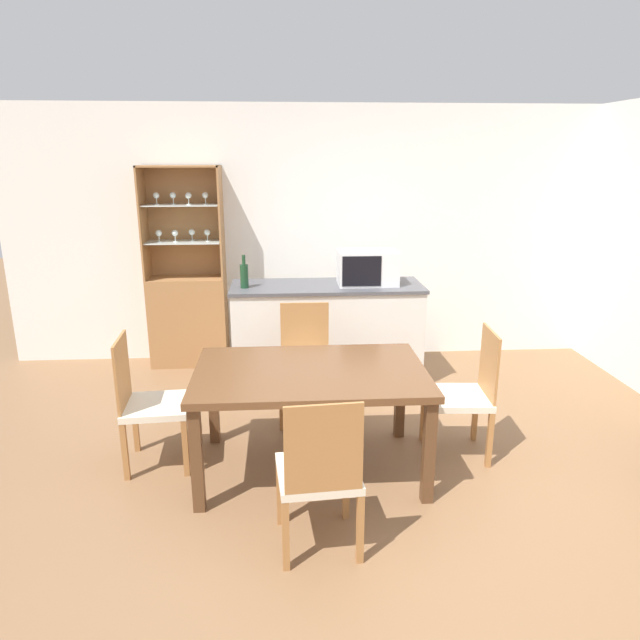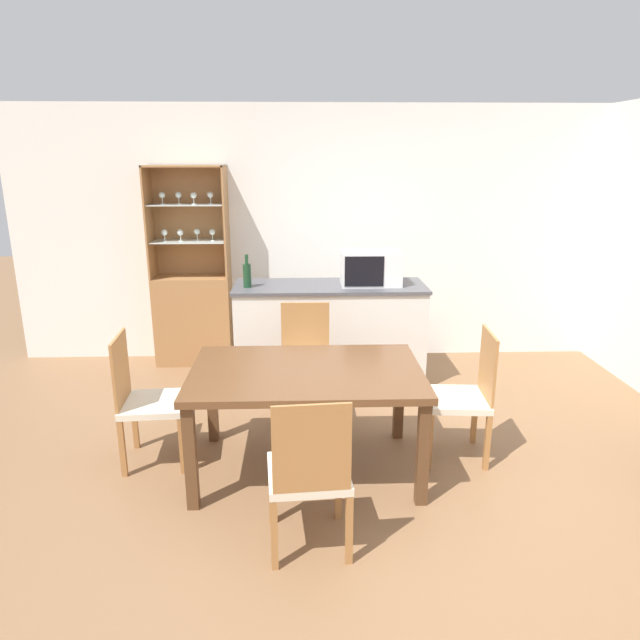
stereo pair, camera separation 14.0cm
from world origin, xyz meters
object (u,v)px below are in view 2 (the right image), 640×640
(dining_chair_side_right_far, at_px, (463,396))
(dining_chair_head_near, at_px, (309,473))
(microwave, at_px, (371,268))
(wine_bottle, at_px, (247,275))
(dining_chair_side_left_far, at_px, (147,400))
(display_cabinet, at_px, (193,306))
(dining_table, at_px, (306,381))
(dining_chair_head_far, at_px, (305,363))

(dining_chair_side_right_far, bearing_deg, dining_chair_head_near, 135.78)
(microwave, bearing_deg, dining_chair_head_near, -103.83)
(dining_chair_head_near, xyz_separation_m, microwave, (0.60, 2.45, 0.62))
(dining_chair_head_near, height_order, wine_bottle, wine_bottle)
(dining_chair_side_left_far, relative_size, dining_chair_side_right_far, 1.00)
(display_cabinet, xyz_separation_m, dining_chair_side_right_far, (2.21, -2.01, -0.14))
(dining_chair_side_right_far, bearing_deg, microwave, 22.03)
(dining_table, distance_m, wine_bottle, 1.68)
(dining_chair_head_near, bearing_deg, wine_bottle, 97.68)
(display_cabinet, xyz_separation_m, dining_chair_head_near, (1.13, -2.98, -0.14))
(display_cabinet, height_order, wine_bottle, display_cabinet)
(dining_chair_side_right_far, xyz_separation_m, wine_bottle, (-1.60, 1.40, 0.58))
(dining_chair_head_far, bearing_deg, dining_chair_side_left_far, 32.63)
(dining_chair_side_right_far, relative_size, microwave, 1.71)
(dining_chair_side_left_far, bearing_deg, wine_bottle, 153.91)
(microwave, height_order, wine_bottle, microwave)
(display_cabinet, height_order, dining_chair_side_right_far, display_cabinet)
(dining_chair_head_near, bearing_deg, dining_chair_side_left_far, 133.87)
(display_cabinet, xyz_separation_m, microwave, (1.73, -0.53, 0.48))
(dining_chair_side_right_far, xyz_separation_m, dining_chair_head_near, (-1.08, -0.97, 0.00))
(dining_chair_side_left_far, bearing_deg, display_cabinet, 177.30)
(wine_bottle, bearing_deg, dining_chair_side_left_far, -112.38)
(microwave, xyz_separation_m, wine_bottle, (-1.12, -0.08, -0.04))
(dining_chair_side_left_far, relative_size, dining_chair_head_far, 1.00)
(dining_table, relative_size, dining_chair_side_right_far, 1.64)
(dining_chair_head_near, bearing_deg, dining_table, 85.72)
(dining_chair_side_right_far, distance_m, dining_chair_head_near, 1.45)
(wine_bottle, bearing_deg, microwave, 3.92)
(dining_table, bearing_deg, dining_chair_head_near, -89.72)
(dining_chair_side_left_far, bearing_deg, dining_chair_head_near, 44.71)
(dining_table, xyz_separation_m, dining_chair_side_left_far, (-1.09, 0.14, -0.18))
(dining_chair_side_right_far, bearing_deg, dining_chair_head_far, 61.95)
(wine_bottle, bearing_deg, dining_chair_head_far, -54.72)
(dining_table, distance_m, dining_chair_side_right_far, 1.11)
(dining_chair_side_left_far, bearing_deg, dining_chair_head_far, 118.30)
(dining_chair_head_near, bearing_deg, dining_chair_side_right_far, 37.23)
(dining_table, height_order, dining_chair_side_right_far, dining_chair_side_right_far)
(dining_chair_side_right_far, bearing_deg, dining_table, 101.54)
(dining_table, height_order, dining_chair_head_near, dining_chair_head_near)
(display_cabinet, relative_size, dining_chair_side_left_far, 2.14)
(dining_chair_head_near, bearing_deg, microwave, 71.62)
(dining_table, distance_m, dining_chair_side_left_far, 1.11)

